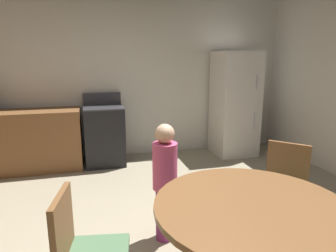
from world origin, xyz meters
The scene contains 9 objects.
ground_plane centered at (0.00, 0.00, 0.00)m, with size 14.00×14.00×0.00m, color gray.
wall_back centered at (0.00, 2.81, 1.35)m, with size 5.93×0.12×2.70m, color beige.
kitchen_counter centered at (-1.69, 2.41, 0.45)m, with size 1.95×0.60×0.90m, color brown.
oven_range centered at (-0.37, 2.42, 0.47)m, with size 0.60×0.60×1.10m.
refrigerator centered at (1.84, 2.36, 0.88)m, with size 0.68×0.68×1.76m.
dining_table centered at (0.37, -0.71, 0.60)m, with size 1.22×1.22×0.76m.
chair_west centered at (-0.64, -0.54, 0.50)m, with size 0.46×0.46×0.87m.
chair_northeast centered at (1.13, -0.01, 0.50)m, with size 0.57×0.57×0.87m.
person_child centered at (0.05, 0.19, 0.58)m, with size 0.28×0.28×1.09m.
Camera 1 is at (-0.55, -2.18, 1.63)m, focal length 31.39 mm.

